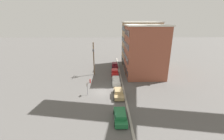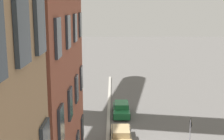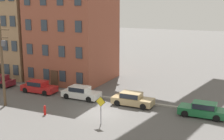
{
  "view_description": "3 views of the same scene",
  "coord_description": "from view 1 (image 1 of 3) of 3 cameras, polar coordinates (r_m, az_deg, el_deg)",
  "views": [
    {
      "loc": [
        27.77,
        1.41,
        14.07
      ],
      "look_at": [
        -1.46,
        2.09,
        4.25
      ],
      "focal_mm": 24.0,
      "sensor_mm": 36.0,
      "label": 1
    },
    {
      "loc": [
        -24.48,
        4.06,
        12.19
      ],
      "look_at": [
        -0.91,
        4.1,
        7.31
      ],
      "focal_mm": 50.0,
      "sensor_mm": 36.0,
      "label": 2
    },
    {
      "loc": [
        13.4,
        -26.35,
        10.73
      ],
      "look_at": [
        -0.55,
        3.42,
        3.62
      ],
      "focal_mm": 50.0,
      "sensor_mm": 36.0,
      "label": 3
    }
  ],
  "objects": [
    {
      "name": "kerb_strip",
      "position": [
        31.25,
        4.52,
        -8.09
      ],
      "size": [
        56.0,
        0.36,
        0.16
      ],
      "primitive_type": "cube",
      "color": "#9E998E",
      "rests_on": "ground_plane"
    },
    {
      "name": "apartment_midblock",
      "position": [
        39.59,
        12.32,
        7.13
      ],
      "size": [
        10.58,
        9.88,
        12.99
      ],
      "color": "brown",
      "rests_on": "ground_plane"
    },
    {
      "name": "ground_plane",
      "position": [
        31.16,
        -3.83,
        -8.32
      ],
      "size": [
        200.0,
        200.0,
        0.0
      ],
      "primitive_type": "plane",
      "color": "#565451"
    },
    {
      "name": "car_red",
      "position": [
        40.33,
        1.08,
        -0.72
      ],
      "size": [
        4.4,
        1.92,
        1.43
      ],
      "color": "#B21E1E",
      "rests_on": "ground_plane"
    },
    {
      "name": "fire_hydrant",
      "position": [
        35.56,
        -8.34,
        -4.1
      ],
      "size": [
        0.24,
        0.34,
        0.96
      ],
      "color": "red",
      "rests_on": "ground_plane"
    },
    {
      "name": "car_tan",
      "position": [
        29.17,
        2.55,
        -8.63
      ],
      "size": [
        4.4,
        1.92,
        1.43
      ],
      "color": "tan",
      "rests_on": "ground_plane"
    },
    {
      "name": "car_maroon",
      "position": [
        46.8,
        1.1,
        2.02
      ],
      "size": [
        4.4,
        1.92,
        1.43
      ],
      "color": "maroon",
      "rests_on": "ground_plane"
    },
    {
      "name": "apartment_corner",
      "position": [
        48.96,
        10.67,
        9.74
      ],
      "size": [
        8.58,
        11.44,
        13.62
      ],
      "color": "#9E7A56",
      "rests_on": "ground_plane"
    },
    {
      "name": "car_white",
      "position": [
        34.82,
        1.54,
        -3.93
      ],
      "size": [
        4.4,
        1.92,
        1.43
      ],
      "color": "silver",
      "rests_on": "ground_plane"
    },
    {
      "name": "caution_sign",
      "position": [
        29.55,
        -9.43,
        -6.36
      ],
      "size": [
        0.97,
        0.08,
        2.61
      ],
      "color": "slate",
      "rests_on": "ground_plane"
    },
    {
      "name": "car_green",
      "position": [
        22.87,
        3.19,
        -17.08
      ],
      "size": [
        4.4,
        1.92,
        1.43
      ],
      "color": "#1E6638",
      "rests_on": "ground_plane"
    },
    {
      "name": "utility_pole",
      "position": [
        39.38,
        -6.99,
        4.94
      ],
      "size": [
        2.4,
        0.44,
        8.68
      ],
      "color": "brown",
      "rests_on": "ground_plane"
    }
  ]
}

